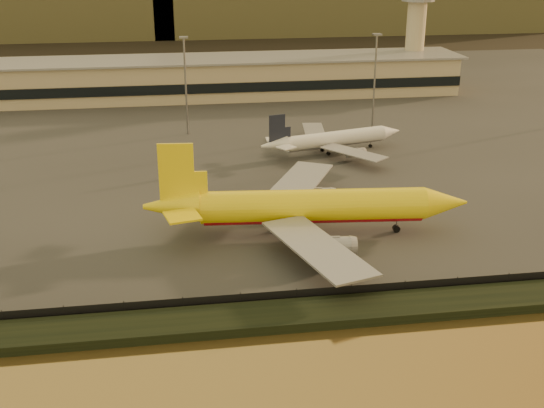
{
  "coord_description": "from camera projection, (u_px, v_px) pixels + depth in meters",
  "views": [
    {
      "loc": [
        -14.25,
        -96.74,
        48.8
      ],
      "look_at": [
        2.29,
        12.0,
        5.75
      ],
      "focal_mm": 45.0,
      "sensor_mm": 36.0,
      "label": 1
    }
  ],
  "objects": [
    {
      "name": "ground",
      "position": [
        269.0,
        265.0,
        108.84
      ],
      "size": [
        900.0,
        900.0,
        0.0
      ],
      "primitive_type": "plane",
      "color": "black",
      "rests_on": "ground"
    },
    {
      "name": "gse_vehicle_white",
      "position": [
        192.0,
        195.0,
        135.94
      ],
      "size": [
        3.84,
        2.73,
        1.58
      ],
      "primitive_type": "cube",
      "rotation": [
        0.0,
        0.0,
        -0.37
      ],
      "color": "white",
      "rests_on": "tarmac"
    },
    {
      "name": "control_tower",
      "position": [
        416.0,
        24.0,
        231.35
      ],
      "size": [
        11.2,
        11.2,
        35.5
      ],
      "color": "tan",
      "rests_on": "tarmac"
    },
    {
      "name": "tarmac",
      "position": [
        221.0,
        119.0,
        196.27
      ],
      "size": [
        320.0,
        220.0,
        0.2
      ],
      "primitive_type": "cube",
      "color": "#2D2D2D",
      "rests_on": "ground"
    },
    {
      "name": "embankment",
      "position": [
        287.0,
        316.0,
        92.94
      ],
      "size": [
        320.0,
        7.0,
        1.4
      ],
      "primitive_type": "cube",
      "color": "black",
      "rests_on": "ground"
    },
    {
      "name": "terminal_building",
      "position": [
        168.0,
        79.0,
        220.12
      ],
      "size": [
        202.0,
        25.0,
        12.6
      ],
      "color": "tan",
      "rests_on": "tarmac"
    },
    {
      "name": "apron_light_masts",
      "position": [
        284.0,
        77.0,
        174.27
      ],
      "size": [
        152.2,
        12.2,
        25.4
      ],
      "color": "slate",
      "rests_on": "tarmac"
    },
    {
      "name": "dhl_cargo_jet",
      "position": [
        307.0,
        207.0,
        118.08
      ],
      "size": [
        56.62,
        55.21,
        16.9
      ],
      "rotation": [
        0.0,
        0.0,
        -0.09
      ],
      "color": "yellow",
      "rests_on": "tarmac"
    },
    {
      "name": "gse_vehicle_yellow",
      "position": [
        342.0,
        201.0,
        132.6
      ],
      "size": [
        4.07,
        2.25,
        1.74
      ],
      "primitive_type": "cube",
      "rotation": [
        0.0,
        0.0,
        -0.14
      ],
      "color": "yellow",
      "rests_on": "tarmac"
    },
    {
      "name": "perimeter_fence",
      "position": [
        283.0,
        298.0,
        96.4
      ],
      "size": [
        300.0,
        0.05,
        2.2
      ],
      "primitive_type": "cube",
      "color": "black",
      "rests_on": "tarmac"
    },
    {
      "name": "white_narrowbody_jet",
      "position": [
        333.0,
        140.0,
        164.3
      ],
      "size": [
        37.19,
        35.56,
        10.82
      ],
      "rotation": [
        0.0,
        0.0,
        0.26
      ],
      "color": "white",
      "rests_on": "tarmac"
    }
  ]
}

